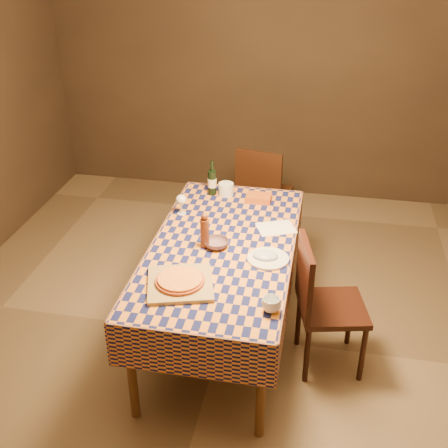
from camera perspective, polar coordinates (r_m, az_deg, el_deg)
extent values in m
plane|color=brown|center=(4.17, -0.13, -11.21)|extent=(5.00, 5.00, 0.00)
cube|color=#34271D|center=(5.81, 4.74, 15.61)|extent=(4.50, 0.10, 2.70)
cylinder|color=brown|center=(3.41, -9.40, -14.34)|extent=(0.06, 0.06, 0.75)
cylinder|color=brown|center=(3.27, 3.78, -16.23)|extent=(0.06, 0.06, 0.75)
cylinder|color=brown|center=(4.69, -2.76, -0.63)|extent=(0.06, 0.06, 0.75)
cylinder|color=brown|center=(4.59, 6.52, -1.51)|extent=(0.06, 0.06, 0.75)
cube|color=brown|center=(3.73, -0.15, -2.51)|extent=(0.90, 1.80, 0.03)
cube|color=brown|center=(3.72, -0.15, -2.25)|extent=(0.92, 1.82, 0.02)
cube|color=brown|center=(3.09, -3.48, -13.20)|extent=(0.94, 0.01, 0.30)
cube|color=brown|center=(4.58, 2.05, 2.11)|extent=(0.94, 0.01, 0.30)
cube|color=brown|center=(3.90, -6.88, -3.32)|extent=(0.01, 1.84, 0.30)
cube|color=brown|center=(3.75, 6.87, -4.76)|extent=(0.01, 1.84, 0.30)
cube|color=#9D834A|center=(3.33, -4.48, -6.06)|extent=(0.47, 0.47, 0.02)
cylinder|color=#A6411B|center=(3.32, -4.49, -5.77)|extent=(0.29, 0.29, 0.02)
cylinder|color=orange|center=(3.31, -4.50, -5.57)|extent=(0.27, 0.27, 0.01)
cylinder|color=#512412|center=(3.65, -1.97, -0.94)|extent=(0.07, 0.07, 0.20)
sphere|color=#512412|center=(3.59, -2.00, 0.74)|extent=(0.04, 0.04, 0.04)
imported|color=#664A56|center=(3.68, -0.77, -2.01)|extent=(0.17, 0.17, 0.05)
cylinder|color=silver|center=(4.11, -4.32, 1.07)|extent=(0.07, 0.07, 0.00)
cylinder|color=silver|center=(4.09, -4.34, 1.55)|extent=(0.01, 0.01, 0.07)
sphere|color=silver|center=(4.06, -4.38, 2.47)|extent=(0.08, 0.08, 0.08)
ellipsoid|color=#3E0708|center=(4.06, -4.38, 2.36)|extent=(0.05, 0.05, 0.03)
cylinder|color=black|center=(4.35, -1.21, 4.24)|extent=(0.08, 0.08, 0.20)
cylinder|color=black|center=(4.30, -1.23, 5.91)|extent=(0.03, 0.03, 0.08)
cylinder|color=beige|center=(4.35, -1.21, 4.24)|extent=(0.09, 0.09, 0.07)
cylinder|color=silver|center=(4.36, 0.21, 3.56)|extent=(0.13, 0.13, 0.10)
cube|color=#B14E17|center=(4.29, 3.55, 2.67)|extent=(0.19, 0.14, 0.05)
cylinder|color=silver|center=(3.57, 4.49, -3.53)|extent=(0.31, 0.31, 0.02)
imported|color=white|center=(3.12, 4.82, -8.17)|extent=(0.12, 0.12, 0.08)
cube|color=white|center=(3.93, 5.30, -0.40)|extent=(0.31, 0.28, 0.00)
ellipsoid|color=#A4B5D2|center=(3.57, 4.22, -3.19)|extent=(0.20, 0.18, 0.05)
cube|color=black|center=(5.15, 4.17, 3.15)|extent=(0.50, 0.50, 0.04)
cube|color=black|center=(4.87, 3.50, 4.85)|extent=(0.42, 0.12, 0.46)
cylinder|color=black|center=(5.36, 6.53, 1.33)|extent=(0.04, 0.04, 0.43)
cylinder|color=black|center=(5.46, 2.91, 2.02)|extent=(0.04, 0.04, 0.43)
cylinder|color=black|center=(5.06, 5.33, -0.42)|extent=(0.04, 0.04, 0.43)
cylinder|color=black|center=(5.16, 1.53, 0.34)|extent=(0.04, 0.04, 0.43)
cube|color=black|center=(3.75, 10.97, -8.39)|extent=(0.50, 0.50, 0.04)
cube|color=black|center=(3.56, 8.19, -5.33)|extent=(0.13, 0.42, 0.46)
cylinder|color=black|center=(3.80, 13.90, -12.72)|extent=(0.04, 0.04, 0.43)
cylinder|color=black|center=(4.07, 12.66, -9.37)|extent=(0.04, 0.04, 0.43)
cylinder|color=black|center=(3.73, 8.41, -13.07)|extent=(0.04, 0.04, 0.43)
cylinder|color=black|center=(3.99, 7.58, -9.61)|extent=(0.04, 0.04, 0.43)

